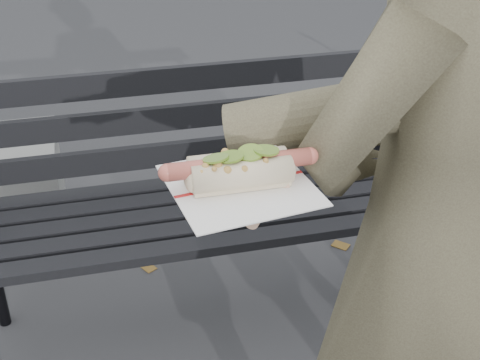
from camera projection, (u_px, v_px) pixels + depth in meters
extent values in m
cylinder|color=black|center=(411.00, 275.00, 2.20)|extent=(0.04, 0.04, 0.45)
cylinder|color=black|center=(370.00, 219.00, 2.49)|extent=(0.04, 0.04, 0.45)
cube|color=black|center=(211.00, 245.00, 1.94)|extent=(1.50, 0.07, 0.03)
cube|color=black|center=(205.00, 228.00, 2.01)|extent=(1.50, 0.07, 0.03)
cube|color=black|center=(199.00, 212.00, 2.09)|extent=(1.50, 0.07, 0.03)
cube|color=black|center=(194.00, 198.00, 2.16)|extent=(1.50, 0.07, 0.03)
cube|color=black|center=(189.00, 184.00, 2.24)|extent=(1.50, 0.07, 0.03)
cube|color=black|center=(380.00, 107.00, 2.28)|extent=(0.04, 0.03, 0.42)
cube|color=black|center=(187.00, 152.00, 2.21)|extent=(1.50, 0.02, 0.08)
cube|color=black|center=(185.00, 116.00, 2.14)|extent=(1.50, 0.02, 0.08)
cube|color=black|center=(183.00, 78.00, 2.08)|extent=(1.50, 0.02, 0.08)
imported|color=#413B2B|center=(432.00, 249.00, 1.23)|extent=(0.74, 0.61, 1.76)
cylinder|color=#413B2B|center=(386.00, 105.00, 1.03)|extent=(0.51, 0.23, 0.19)
cylinder|color=#D8A384|center=(266.00, 185.00, 0.95)|extent=(0.09, 0.08, 0.07)
ellipsoid|color=#D8A384|center=(240.00, 195.00, 0.94)|extent=(0.10, 0.11, 0.03)
cylinder|color=#D8A384|center=(206.00, 211.00, 0.90)|extent=(0.05, 0.02, 0.02)
cylinder|color=#D8A384|center=(203.00, 203.00, 0.91)|extent=(0.05, 0.02, 0.02)
cylinder|color=#D8A384|center=(200.00, 195.00, 0.93)|extent=(0.05, 0.02, 0.02)
cylinder|color=#D8A384|center=(197.00, 188.00, 0.95)|extent=(0.05, 0.02, 0.02)
cylinder|color=#D8A384|center=(257.00, 214.00, 0.89)|extent=(0.04, 0.05, 0.02)
cube|color=white|center=(240.00, 185.00, 0.93)|extent=(0.21, 0.21, 0.00)
cube|color=#B21E1E|center=(240.00, 184.00, 0.93)|extent=(0.19, 0.03, 0.00)
cylinder|color=#C0594A|center=(240.00, 164.00, 0.91)|extent=(0.20, 0.03, 0.02)
sphere|color=#C0594A|center=(167.00, 173.00, 0.89)|extent=(0.03, 0.03, 0.02)
sphere|color=#C0594A|center=(310.00, 156.00, 0.93)|extent=(0.02, 0.03, 0.02)
sphere|color=#9E6B2D|center=(218.00, 166.00, 0.89)|extent=(0.01, 0.01, 0.01)
sphere|color=#9E6B2D|center=(255.00, 149.00, 0.93)|extent=(0.01, 0.01, 0.01)
sphere|color=#9E6B2D|center=(266.00, 161.00, 0.90)|extent=(0.01, 0.01, 0.01)
sphere|color=#9E6B2D|center=(235.00, 160.00, 0.92)|extent=(0.01, 0.01, 0.01)
sphere|color=#9E6B2D|center=(274.00, 152.00, 0.92)|extent=(0.01, 0.01, 0.01)
sphere|color=#9E6B2D|center=(230.00, 159.00, 0.92)|extent=(0.01, 0.01, 0.01)
sphere|color=#9E6B2D|center=(244.00, 170.00, 0.89)|extent=(0.01, 0.01, 0.01)
sphere|color=#9E6B2D|center=(266.00, 165.00, 0.90)|extent=(0.01, 0.01, 0.01)
sphere|color=#9E6B2D|center=(209.00, 163.00, 0.90)|extent=(0.01, 0.01, 0.01)
sphere|color=#9E6B2D|center=(220.00, 168.00, 0.89)|extent=(0.01, 0.01, 0.01)
sphere|color=#9E6B2D|center=(269.00, 149.00, 0.93)|extent=(0.01, 0.01, 0.01)
sphere|color=#9E6B2D|center=(214.00, 169.00, 0.88)|extent=(0.01, 0.01, 0.01)
sphere|color=#9E6B2D|center=(241.00, 159.00, 0.91)|extent=(0.01, 0.01, 0.01)
sphere|color=#9E6B2D|center=(225.00, 152.00, 0.92)|extent=(0.01, 0.01, 0.01)
sphere|color=#9E6B2D|center=(250.00, 157.00, 0.91)|extent=(0.01, 0.01, 0.01)
sphere|color=#9E6B2D|center=(227.00, 171.00, 0.88)|extent=(0.01, 0.01, 0.01)
sphere|color=#9E6B2D|center=(232.00, 153.00, 0.91)|extent=(0.01, 0.01, 0.01)
sphere|color=#9E6B2D|center=(271.00, 150.00, 0.93)|extent=(0.01, 0.01, 0.01)
sphere|color=#9E6B2D|center=(201.00, 174.00, 0.88)|extent=(0.01, 0.01, 0.01)
sphere|color=#9E6B2D|center=(210.00, 165.00, 0.90)|extent=(0.01, 0.01, 0.01)
sphere|color=#9E6B2D|center=(245.00, 156.00, 0.92)|extent=(0.01, 0.01, 0.01)
sphere|color=#9E6B2D|center=(205.00, 167.00, 0.88)|extent=(0.01, 0.01, 0.01)
cylinder|color=olive|center=(216.00, 158.00, 0.89)|extent=(0.04, 0.04, 0.01)
cylinder|color=olive|center=(231.00, 157.00, 0.90)|extent=(0.04, 0.04, 0.01)
cylinder|color=olive|center=(250.00, 153.00, 0.91)|extent=(0.04, 0.04, 0.01)
cylinder|color=olive|center=(266.00, 150.00, 0.91)|extent=(0.04, 0.04, 0.01)
cube|color=brown|center=(341.00, 245.00, 2.72)|extent=(0.08, 0.08, 0.00)
cube|color=brown|center=(385.00, 171.00, 3.25)|extent=(0.07, 0.08, 0.00)
cube|color=brown|center=(305.00, 143.00, 3.51)|extent=(0.09, 0.08, 0.00)
cube|color=brown|center=(351.00, 320.00, 2.34)|extent=(0.05, 0.03, 0.00)
cube|color=brown|center=(148.00, 267.00, 2.59)|extent=(0.07, 0.07, 0.00)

